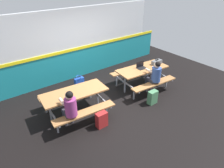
{
  "coord_description": "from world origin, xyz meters",
  "views": [
    {
      "loc": [
        -3.36,
        -4.28,
        3.66
      ],
      "look_at": [
        0.0,
        0.08,
        0.55
      ],
      "focal_mm": 32.03,
      "sensor_mm": 36.0,
      "label": 1
    }
  ],
  "objects_px": {
    "toolbox_grey": "(157,62)",
    "satchel_spare": "(101,120)",
    "picnic_table_left": "(75,97)",
    "laptop_dark": "(141,67)",
    "tote_bag_bright": "(79,82)",
    "student_nearer": "(70,107)",
    "picnic_table_right": "(142,72)",
    "student_further": "(154,75)",
    "backpack_dark": "(152,97)"
  },
  "relations": [
    {
      "from": "student_nearer",
      "to": "student_further",
      "type": "height_order",
      "value": "same"
    },
    {
      "from": "laptop_dark",
      "to": "student_further",
      "type": "bearing_deg",
      "value": -88.01
    },
    {
      "from": "student_further",
      "to": "toolbox_grey",
      "type": "bearing_deg",
      "value": 36.81
    },
    {
      "from": "picnic_table_right",
      "to": "toolbox_grey",
      "type": "height_order",
      "value": "toolbox_grey"
    },
    {
      "from": "laptop_dark",
      "to": "tote_bag_bright",
      "type": "distance_m",
      "value": 2.27
    },
    {
      "from": "student_further",
      "to": "backpack_dark",
      "type": "bearing_deg",
      "value": -139.19
    },
    {
      "from": "student_further",
      "to": "satchel_spare",
      "type": "height_order",
      "value": "student_further"
    },
    {
      "from": "backpack_dark",
      "to": "picnic_table_left",
      "type": "bearing_deg",
      "value": 155.0
    },
    {
      "from": "picnic_table_right",
      "to": "tote_bag_bright",
      "type": "relative_size",
      "value": 4.39
    },
    {
      "from": "tote_bag_bright",
      "to": "satchel_spare",
      "type": "height_order",
      "value": "satchel_spare"
    },
    {
      "from": "picnic_table_right",
      "to": "toolbox_grey",
      "type": "xyz_separation_m",
      "value": [
        0.66,
        -0.06,
        0.24
      ]
    },
    {
      "from": "toolbox_grey",
      "to": "satchel_spare",
      "type": "relative_size",
      "value": 0.91
    },
    {
      "from": "laptop_dark",
      "to": "picnic_table_right",
      "type": "bearing_deg",
      "value": -55.45
    },
    {
      "from": "picnic_table_right",
      "to": "backpack_dark",
      "type": "relative_size",
      "value": 4.29
    },
    {
      "from": "backpack_dark",
      "to": "satchel_spare",
      "type": "relative_size",
      "value": 1.0
    },
    {
      "from": "picnic_table_left",
      "to": "backpack_dark",
      "type": "distance_m",
      "value": 2.41
    },
    {
      "from": "tote_bag_bright",
      "to": "picnic_table_right",
      "type": "bearing_deg",
      "value": -37.13
    },
    {
      "from": "picnic_table_right",
      "to": "picnic_table_left",
      "type": "bearing_deg",
      "value": 178.87
    },
    {
      "from": "picnic_table_right",
      "to": "student_nearer",
      "type": "xyz_separation_m",
      "value": [
        -3.03,
        -0.47,
        0.13
      ]
    },
    {
      "from": "backpack_dark",
      "to": "tote_bag_bright",
      "type": "relative_size",
      "value": 1.02
    },
    {
      "from": "student_nearer",
      "to": "student_further",
      "type": "xyz_separation_m",
      "value": [
        3.03,
        -0.09,
        0.0
      ]
    },
    {
      "from": "student_nearer",
      "to": "picnic_table_right",
      "type": "bearing_deg",
      "value": 8.83
    },
    {
      "from": "student_further",
      "to": "laptop_dark",
      "type": "bearing_deg",
      "value": 91.99
    },
    {
      "from": "picnic_table_right",
      "to": "student_further",
      "type": "distance_m",
      "value": 0.57
    },
    {
      "from": "tote_bag_bright",
      "to": "backpack_dark",
      "type": "bearing_deg",
      "value": -60.33
    },
    {
      "from": "toolbox_grey",
      "to": "tote_bag_bright",
      "type": "xyz_separation_m",
      "value": [
        -2.44,
        1.41,
        -0.62
      ]
    },
    {
      "from": "picnic_table_right",
      "to": "student_nearer",
      "type": "distance_m",
      "value": 3.07
    },
    {
      "from": "student_nearer",
      "to": "toolbox_grey",
      "type": "relative_size",
      "value": 3.02
    },
    {
      "from": "picnic_table_left",
      "to": "satchel_spare",
      "type": "xyz_separation_m",
      "value": [
        0.27,
        -0.92,
        -0.36
      ]
    },
    {
      "from": "picnic_table_right",
      "to": "toolbox_grey",
      "type": "relative_size",
      "value": 4.72
    },
    {
      "from": "picnic_table_right",
      "to": "student_nearer",
      "type": "height_order",
      "value": "student_nearer"
    },
    {
      "from": "satchel_spare",
      "to": "laptop_dark",
      "type": "bearing_deg",
      "value": 21.27
    },
    {
      "from": "picnic_table_left",
      "to": "student_nearer",
      "type": "bearing_deg",
      "value": -127.85
    },
    {
      "from": "student_further",
      "to": "backpack_dark",
      "type": "relative_size",
      "value": 2.74
    },
    {
      "from": "picnic_table_left",
      "to": "laptop_dark",
      "type": "relative_size",
      "value": 5.58
    },
    {
      "from": "picnic_table_left",
      "to": "tote_bag_bright",
      "type": "relative_size",
      "value": 4.39
    },
    {
      "from": "backpack_dark",
      "to": "laptop_dark",
      "type": "bearing_deg",
      "value": 66.17
    },
    {
      "from": "laptop_dark",
      "to": "tote_bag_bright",
      "type": "xyz_separation_m",
      "value": [
        -1.75,
        1.31,
        -0.59
      ]
    },
    {
      "from": "student_nearer",
      "to": "student_further",
      "type": "relative_size",
      "value": 1.0
    },
    {
      "from": "picnic_table_left",
      "to": "tote_bag_bright",
      "type": "height_order",
      "value": "picnic_table_left"
    },
    {
      "from": "tote_bag_bright",
      "to": "satchel_spare",
      "type": "bearing_deg",
      "value": -104.62
    },
    {
      "from": "satchel_spare",
      "to": "toolbox_grey",
      "type": "bearing_deg",
      "value": 14.99
    },
    {
      "from": "tote_bag_bright",
      "to": "satchel_spare",
      "type": "distance_m",
      "value": 2.29
    },
    {
      "from": "tote_bag_bright",
      "to": "toolbox_grey",
      "type": "bearing_deg",
      "value": -29.95
    },
    {
      "from": "picnic_table_right",
      "to": "student_further",
      "type": "height_order",
      "value": "student_further"
    },
    {
      "from": "picnic_table_left",
      "to": "student_nearer",
      "type": "height_order",
      "value": "student_nearer"
    },
    {
      "from": "toolbox_grey",
      "to": "satchel_spare",
      "type": "height_order",
      "value": "toolbox_grey"
    },
    {
      "from": "picnic_table_left",
      "to": "student_nearer",
      "type": "xyz_separation_m",
      "value": [
        -0.41,
        -0.52,
        0.13
      ]
    },
    {
      "from": "picnic_table_right",
      "to": "student_further",
      "type": "bearing_deg",
      "value": -90.69
    },
    {
      "from": "tote_bag_bright",
      "to": "picnic_table_left",
      "type": "bearing_deg",
      "value": -123.2
    }
  ]
}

